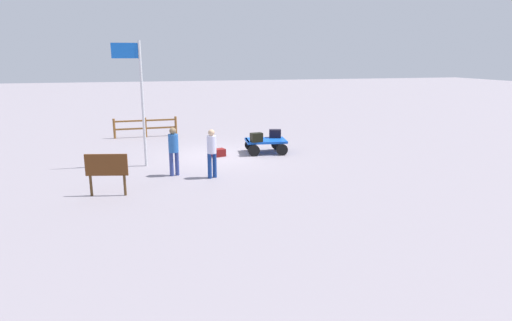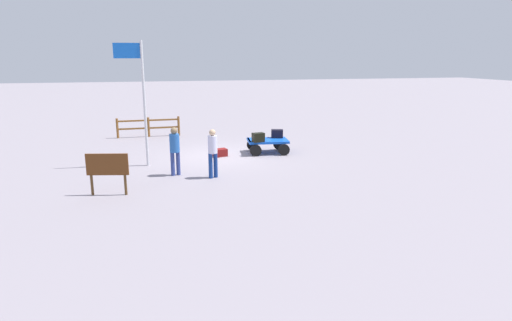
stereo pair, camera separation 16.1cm
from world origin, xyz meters
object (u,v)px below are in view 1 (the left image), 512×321
at_px(worker_lead, 174,148).
at_px(flagpole, 138,92).
at_px(luggage_cart, 265,143).
at_px(suitcase_grey, 256,137).
at_px(worker_trailing, 212,150).
at_px(signboard, 107,168).
at_px(suitcase_tan, 275,134).
at_px(suitcase_olive, 218,153).

relative_size(worker_lead, flagpole, 0.37).
relative_size(luggage_cart, worker_lead, 1.08).
distance_m(luggage_cart, suitcase_grey, 0.75).
relative_size(worker_trailing, signboard, 1.32).
bearing_deg(signboard, worker_lead, -139.42).
bearing_deg(worker_trailing, signboard, 19.16).
xyz_separation_m(suitcase_tan, signboard, (6.78, 4.92, 0.09)).
relative_size(worker_trailing, flagpole, 0.36).
height_order(luggage_cart, suitcase_tan, suitcase_tan).
distance_m(suitcase_tan, suitcase_grey, 1.29).
distance_m(suitcase_tan, suitcase_olive, 2.76).
height_order(suitcase_tan, suitcase_grey, suitcase_grey).
bearing_deg(worker_trailing, suitcase_grey, -128.32).
bearing_deg(luggage_cart, signboard, 36.42).
xyz_separation_m(worker_trailing, flagpole, (2.32, -2.35, 1.85)).
relative_size(luggage_cart, suitcase_tan, 3.12).
bearing_deg(suitcase_grey, suitcase_olive, -8.63).
bearing_deg(worker_lead, luggage_cart, -145.91).
distance_m(suitcase_grey, signboard, 7.09).
bearing_deg(worker_trailing, luggage_cart, -130.02).
bearing_deg(suitcase_grey, worker_trailing, 51.68).
bearing_deg(worker_lead, flagpole, -57.79).
bearing_deg(suitcase_tan, suitcase_grey, 35.47).
height_order(luggage_cart, flagpole, flagpole).
xyz_separation_m(suitcase_grey, flagpole, (4.69, 0.66, 2.04)).
height_order(luggage_cart, signboard, signboard).
distance_m(flagpole, signboard, 4.16).
distance_m(worker_lead, flagpole, 2.71).
relative_size(suitcase_grey, worker_lead, 0.31).
bearing_deg(worker_trailing, suitcase_olive, -103.52).
bearing_deg(worker_lead, worker_trailing, 152.56).
bearing_deg(suitcase_olive, luggage_cart, -174.86).
xyz_separation_m(luggage_cart, worker_lead, (4.13, 2.80, 0.57)).
distance_m(suitcase_tan, signboard, 8.38).
bearing_deg(flagpole, luggage_cart, -168.17).
relative_size(suitcase_tan, suitcase_olive, 0.95).
height_order(worker_lead, worker_trailing, worker_lead).
xyz_separation_m(luggage_cart, worker_trailing, (2.89, 3.44, 0.54)).
bearing_deg(suitcase_tan, luggage_cart, 30.43).
bearing_deg(suitcase_tan, signboard, 35.97).
relative_size(suitcase_olive, worker_lead, 0.36).
xyz_separation_m(suitcase_olive, flagpole, (3.10, 0.90, 2.67)).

